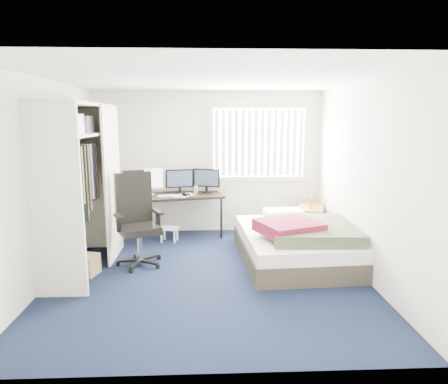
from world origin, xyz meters
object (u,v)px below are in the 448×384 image
desk (178,193)px  nightstand (311,209)px  office_chair (137,228)px  bed (297,241)px

desk → nightstand: desk is taller
desk → office_chair: office_chair is taller
office_chair → bed: bearing=-0.2°
bed → nightstand: bearing=66.4°
desk → bed: 2.26m
desk → office_chair: (-0.48, -1.29, -0.27)m
desk → office_chair: size_ratio=1.23×
desk → office_chair: bearing=-110.5°
desk → nightstand: bearing=-4.7°
desk → bed: (1.78, -1.29, -0.49)m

